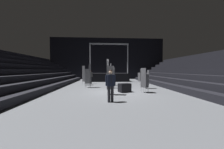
% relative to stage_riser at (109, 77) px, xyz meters
% --- Properties ---
extents(ground_plane, '(22.00, 30.00, 0.10)m').
position_rel_stage_riser_xyz_m(ground_plane, '(0.00, -10.14, -0.75)').
color(ground_plane, '#515459').
extents(arena_end_wall, '(22.00, 0.30, 8.00)m').
position_rel_stage_riser_xyz_m(arena_end_wall, '(0.00, 4.86, 3.30)').
color(arena_end_wall, black).
rests_on(arena_end_wall, ground_plane).
extents(bleacher_bank_left, '(6.00, 24.00, 3.60)m').
position_rel_stage_riser_xyz_m(bleacher_bank_left, '(-8.00, -9.14, 1.10)').
color(bleacher_bank_left, black).
rests_on(bleacher_bank_left, ground_plane).
extents(bleacher_bank_right, '(6.00, 24.00, 3.60)m').
position_rel_stage_riser_xyz_m(bleacher_bank_right, '(8.00, -9.14, 1.10)').
color(bleacher_bank_right, black).
rests_on(bleacher_bank_right, ground_plane).
extents(stage_riser, '(6.03, 3.13, 5.66)m').
position_rel_stage_riser_xyz_m(stage_riser, '(0.00, 0.00, 0.00)').
color(stage_riser, black).
rests_on(stage_riser, ground_plane).
extents(man_with_tie, '(0.57, 0.33, 1.75)m').
position_rel_stage_riser_xyz_m(man_with_tie, '(-0.39, -12.99, 0.29)').
color(man_with_tie, black).
rests_on(man_with_tie, ground_plane).
extents(chair_stack_front_left, '(0.53, 0.53, 2.31)m').
position_rel_stage_riser_xyz_m(chair_stack_front_left, '(-2.33, -7.26, 0.45)').
color(chair_stack_front_left, '#B2B5BA').
rests_on(chair_stack_front_left, ground_plane).
extents(chair_stack_front_right, '(0.54, 0.54, 2.48)m').
position_rel_stage_riser_xyz_m(chair_stack_front_right, '(-0.30, -10.97, 0.54)').
color(chair_stack_front_right, '#B2B5BA').
rests_on(chair_stack_front_right, ground_plane).
extents(chair_stack_mid_left, '(0.62, 0.62, 1.88)m').
position_rel_stage_riser_xyz_m(chair_stack_mid_left, '(2.36, -10.29, 0.24)').
color(chair_stack_mid_left, '#B2B5BA').
rests_on(chair_stack_mid_left, ground_plane).
extents(chair_stack_mid_right, '(0.62, 0.62, 2.22)m').
position_rel_stage_riser_xyz_m(chair_stack_mid_right, '(-2.98, -5.04, 0.41)').
color(chair_stack_mid_right, '#B2B5BA').
rests_on(chair_stack_mid_right, ground_plane).
extents(chair_stack_mid_centre, '(0.45, 0.45, 1.71)m').
position_rel_stage_riser_xyz_m(chair_stack_mid_centre, '(3.21, -8.21, 0.16)').
color(chair_stack_mid_centre, '#B2B5BA').
rests_on(chair_stack_mid_centre, ground_plane).
extents(chair_stack_rear_left, '(0.45, 0.45, 1.79)m').
position_rel_stage_riser_xyz_m(chair_stack_rear_left, '(-0.30, -7.76, 0.20)').
color(chair_stack_rear_left, '#B2B5BA').
rests_on(chair_stack_rear_left, ground_plane).
extents(chair_stack_rear_right, '(0.51, 0.51, 2.48)m').
position_rel_stage_riser_xyz_m(chair_stack_rear_right, '(0.20, -5.70, 0.54)').
color(chair_stack_rear_right, '#B2B5BA').
rests_on(chair_stack_rear_right, ground_plane).
extents(chair_stack_rear_centre, '(0.58, 0.58, 1.88)m').
position_rel_stage_riser_xyz_m(chair_stack_rear_centre, '(3.62, -5.01, 0.24)').
color(chair_stack_rear_centre, '#B2B5BA').
rests_on(chair_stack_rear_centre, ground_plane).
extents(crew_worker_near_stage, '(0.57, 0.30, 1.73)m').
position_rel_stage_riser_xyz_m(crew_worker_near_stage, '(-2.47, -3.94, 0.28)').
color(crew_worker_near_stage, black).
rests_on(crew_worker_near_stage, ground_plane).
extents(equipment_road_case, '(1.06, 0.91, 0.68)m').
position_rel_stage_riser_xyz_m(equipment_road_case, '(0.87, -9.99, -0.36)').
color(equipment_road_case, black).
rests_on(equipment_road_case, ground_plane).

